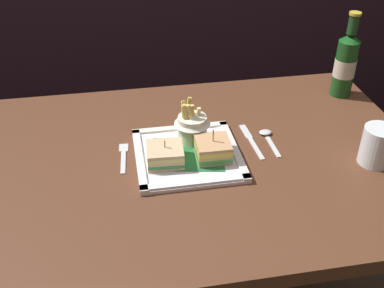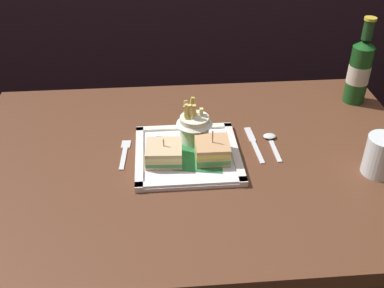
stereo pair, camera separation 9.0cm
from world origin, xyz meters
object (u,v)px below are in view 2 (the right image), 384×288
beer_bottle (359,70)px  knife (254,143)px  water_glass (381,158)px  sandwich_half_right (212,150)px  fries_cup (193,124)px  dining_table (196,192)px  fork (125,152)px  sandwich_half_left (164,153)px  square_plate (187,155)px  spoon (271,140)px

beer_bottle → knife: (-0.36, -0.21, -0.11)m
water_glass → sandwich_half_right: bearing=168.9°
knife → water_glass: bearing=-28.4°
sandwich_half_right → fries_cup: (-0.04, 0.09, 0.03)m
dining_table → fork: (-0.19, 0.03, 0.12)m
sandwich_half_left → sandwich_half_right: (0.12, 0.00, 0.00)m
square_plate → knife: square_plate is taller
fries_cup → fork: fries_cup is taller
spoon → sandwich_half_left: bearing=-165.2°
sandwich_half_left → knife: size_ratio=0.55×
sandwich_half_right → spoon: (0.17, 0.08, -0.03)m
fork → knife: same height
sandwich_half_right → fries_cup: fries_cup is taller
square_plate → fries_cup: (0.02, 0.06, 0.06)m
dining_table → fork: bearing=169.9°
sandwich_half_right → spoon: size_ratio=0.69×
fork → sandwich_half_left: bearing=-28.7°
beer_bottle → knife: size_ratio=1.54×
square_plate → sandwich_half_right: sandwich_half_right is taller
sandwich_half_left → sandwich_half_right: sandwich_half_right is taller
fork → knife: size_ratio=0.77×
sandwich_half_right → sandwich_half_left: bearing=-180.0°
square_plate → knife: 0.19m
dining_table → sandwich_half_right: 0.16m
square_plate → fries_cup: bearing=73.1°
beer_bottle → sandwich_half_right: bearing=-149.5°
sandwich_half_right → water_glass: size_ratio=0.88×
fries_cup → knife: fries_cup is taller
dining_table → square_plate: size_ratio=4.46×
dining_table → fries_cup: fries_cup is taller
fries_cup → sandwich_half_right: bearing=-63.8°
sandwich_half_left → spoon: size_ratio=0.74×
square_plate → fork: bearing=169.5°
square_plate → sandwich_half_left: (-0.06, -0.03, 0.03)m
sandwich_half_right → water_glass: 0.41m
sandwich_half_right → water_glass: bearing=-11.1°
water_glass → knife: bearing=151.6°
knife → fork: bearing=-177.4°
water_glass → fork: (-0.63, 0.14, -0.04)m
sandwich_half_left → water_glass: bearing=-8.6°
dining_table → sandwich_half_left: 0.17m
dining_table → beer_bottle: beer_bottle is taller
beer_bottle → spoon: size_ratio=2.06×
dining_table → beer_bottle: (0.52, 0.26, 0.23)m
beer_bottle → fork: 0.75m
sandwich_half_right → beer_bottle: beer_bottle is taller
sandwich_half_right → fries_cup: bearing=116.2°
fries_cup → water_glass: size_ratio=1.19×
fries_cup → spoon: size_ratio=0.93×
square_plate → beer_bottle: bearing=25.4°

